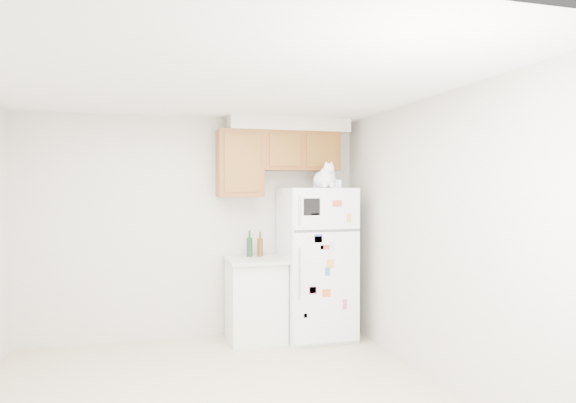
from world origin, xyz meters
name	(u,v)px	position (x,y,z in m)	size (l,w,h in m)	color
room_shell	(229,191)	(0.12, 0.24, 1.67)	(3.84, 4.04, 2.52)	beige
refrigerator	(316,263)	(1.34, 1.61, 0.85)	(0.76, 0.78, 1.70)	white
base_counter	(256,299)	(0.65, 1.68, 0.46)	(0.64, 0.64, 0.92)	white
cat	(326,178)	(1.39, 1.44, 1.81)	(0.29, 0.42, 0.30)	white
storage_box_back	(323,184)	(1.44, 1.67, 1.75)	(0.18, 0.13, 0.10)	white
storage_box_front	(334,184)	(1.51, 1.50, 1.74)	(0.15, 0.11, 0.09)	white
bottle_green	(250,244)	(0.61, 1.81, 1.07)	(0.07, 0.07, 0.30)	#19381E
bottle_amber	(260,244)	(0.73, 1.82, 1.06)	(0.07, 0.07, 0.28)	#593814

